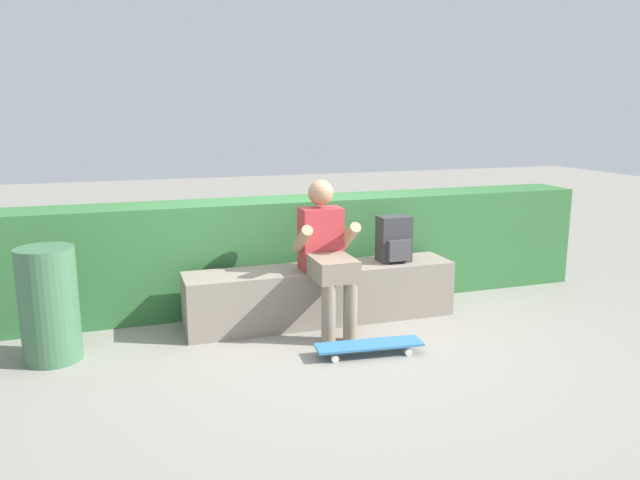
# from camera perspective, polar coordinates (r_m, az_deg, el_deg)

# --- Properties ---
(ground_plane) EXTENTS (24.00, 24.00, 0.00)m
(ground_plane) POSITION_cam_1_polar(r_m,az_deg,el_deg) (5.10, 1.08, -8.44)
(ground_plane) COLOR gray
(bench_main) EXTENTS (2.31, 0.45, 0.48)m
(bench_main) POSITION_cam_1_polar(r_m,az_deg,el_deg) (5.25, 0.14, -5.05)
(bench_main) COLOR gray
(bench_main) RESTS_ON ground
(person_skater) EXTENTS (0.49, 0.62, 1.23)m
(person_skater) POSITION_cam_1_polar(r_m,az_deg,el_deg) (4.94, 0.60, -0.98)
(person_skater) COLOR #B73338
(person_skater) RESTS_ON ground
(skateboard_near_person) EXTENTS (0.82, 0.27, 0.09)m
(skateboard_near_person) POSITION_cam_1_polar(r_m,az_deg,el_deg) (4.61, 4.59, -9.76)
(skateboard_near_person) COLOR teal
(skateboard_near_person) RESTS_ON ground
(backpack_on_bench) EXTENTS (0.28, 0.23, 0.40)m
(backpack_on_bench) POSITION_cam_1_polar(r_m,az_deg,el_deg) (5.38, 6.94, 0.03)
(backpack_on_bench) COLOR #333338
(backpack_on_bench) RESTS_ON bench_main
(hedge_row) EXTENTS (5.74, 0.52, 0.98)m
(hedge_row) POSITION_cam_1_polar(r_m,az_deg,el_deg) (5.73, -2.08, -0.98)
(hedge_row) COLOR #336C37
(hedge_row) RESTS_ON ground
(trash_bin) EXTENTS (0.41, 0.41, 0.84)m
(trash_bin) POSITION_cam_1_polar(r_m,az_deg,el_deg) (4.81, -23.92, -5.52)
(trash_bin) COLOR #3D6B47
(trash_bin) RESTS_ON ground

